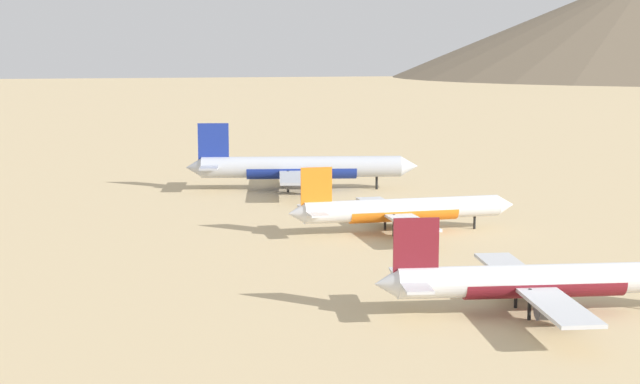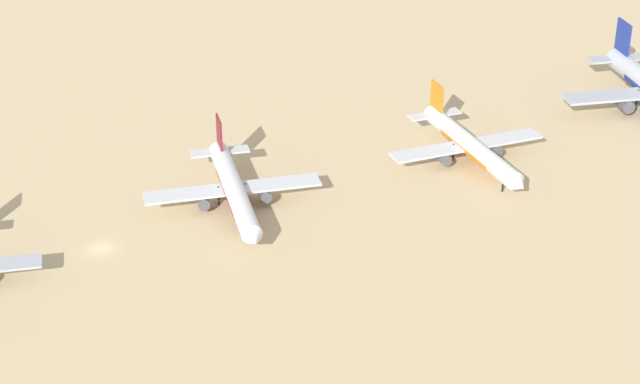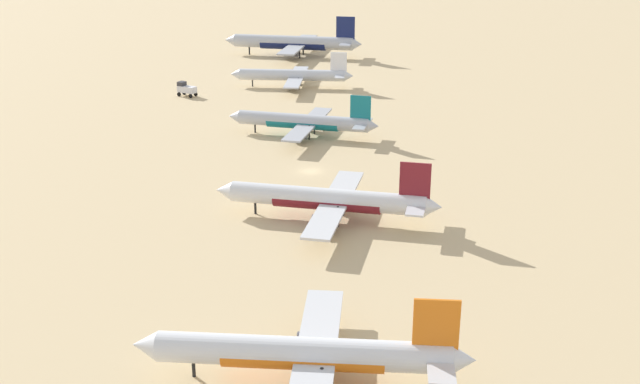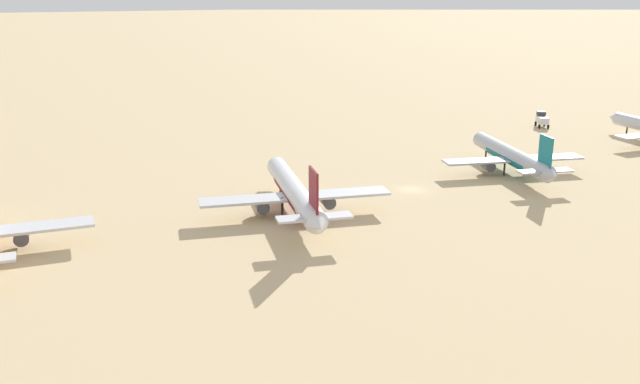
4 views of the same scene
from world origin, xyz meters
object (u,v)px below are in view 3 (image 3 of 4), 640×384
(parked_jet_1, at_px, (293,75))
(parked_jet_3, at_px, (329,199))
(parked_jet_2, at_px, (304,122))
(service_truck, at_px, (186,89))
(parked_jet_4, at_px, (306,354))
(parked_jet_0, at_px, (294,43))

(parked_jet_1, bearing_deg, parked_jet_3, 99.85)
(parked_jet_2, xyz_separation_m, parked_jet_3, (-9.05, 48.88, 0.31))
(parked_jet_3, height_order, service_truck, parked_jet_3)
(parked_jet_3, distance_m, parked_jet_4, 46.91)
(parked_jet_1, relative_size, parked_jet_4, 0.93)
(parked_jet_1, xyz_separation_m, service_truck, (28.03, 13.23, -1.36))
(parked_jet_4, relative_size, service_truck, 6.67)
(parked_jet_1, distance_m, parked_jet_3, 99.31)
(parked_jet_1, height_order, parked_jet_2, parked_jet_1)
(parked_jet_0, distance_m, parked_jet_1, 47.42)
(parked_jet_2, xyz_separation_m, parked_jet_4, (-9.78, 95.79, 0.27))
(parked_jet_1, distance_m, service_truck, 31.03)
(parked_jet_4, bearing_deg, parked_jet_3, -89.10)
(parked_jet_4, xyz_separation_m, service_truck, (45.76, -131.53, -1.58))
(parked_jet_0, height_order, service_truck, parked_jet_0)
(parked_jet_3, relative_size, parked_jet_4, 1.01)
(parked_jet_0, bearing_deg, parked_jet_2, 97.68)
(parked_jet_4, distance_m, service_truck, 139.27)
(parked_jet_0, xyz_separation_m, parked_jet_3, (-22.02, 144.98, -0.93))
(parked_jet_3, xyz_separation_m, parked_jet_4, (-0.73, 46.91, -0.04))
(parked_jet_1, bearing_deg, service_truck, 25.26)
(parked_jet_0, distance_m, parked_jet_2, 96.98)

